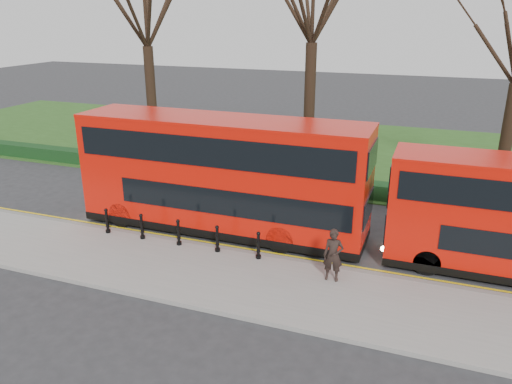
% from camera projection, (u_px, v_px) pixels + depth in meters
% --- Properties ---
extents(ground, '(120.00, 120.00, 0.00)m').
position_uv_depth(ground, '(198.00, 235.00, 20.49)').
color(ground, '#28282B').
rests_on(ground, ground).
extents(pavement, '(60.00, 4.00, 0.15)m').
position_uv_depth(pavement, '(160.00, 266.00, 17.82)').
color(pavement, gray).
rests_on(pavement, ground).
extents(kerb, '(60.00, 0.25, 0.16)m').
position_uv_depth(kerb, '(186.00, 243.00, 19.59)').
color(kerb, slate).
rests_on(kerb, ground).
extents(grass_verge, '(60.00, 18.00, 0.06)m').
position_uv_depth(grass_verge, '(297.00, 147.00, 33.72)').
color(grass_verge, '#264918').
rests_on(grass_verge, ground).
extents(hedge, '(60.00, 0.90, 0.80)m').
position_uv_depth(hedge, '(255.00, 177.00, 26.36)').
color(hedge, black).
rests_on(hedge, ground).
extents(yellow_line_outer, '(60.00, 0.10, 0.01)m').
position_uv_depth(yellow_line_outer, '(190.00, 242.00, 19.88)').
color(yellow_line_outer, yellow).
rests_on(yellow_line_outer, ground).
extents(yellow_line_inner, '(60.00, 0.10, 0.01)m').
position_uv_depth(yellow_line_inner, '(192.00, 240.00, 20.05)').
color(yellow_line_inner, yellow).
rests_on(yellow_line_inner, ground).
extents(tree_left, '(7.82, 7.82, 12.21)m').
position_uv_depth(tree_left, '(145.00, 7.00, 28.90)').
color(tree_left, black).
rests_on(tree_left, ground).
extents(bollard_row, '(6.68, 0.15, 1.00)m').
position_uv_depth(bollard_row, '(179.00, 233.00, 19.12)').
color(bollard_row, black).
rests_on(bollard_row, pavement).
extents(bus_lead, '(11.86, 2.72, 4.72)m').
position_uv_depth(bus_lead, '(222.00, 176.00, 20.22)').
color(bus_lead, red).
rests_on(bus_lead, ground).
extents(pedestrian, '(0.70, 0.49, 1.82)m').
position_uv_depth(pedestrian, '(333.00, 255.00, 16.46)').
color(pedestrian, black).
rests_on(pedestrian, pavement).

